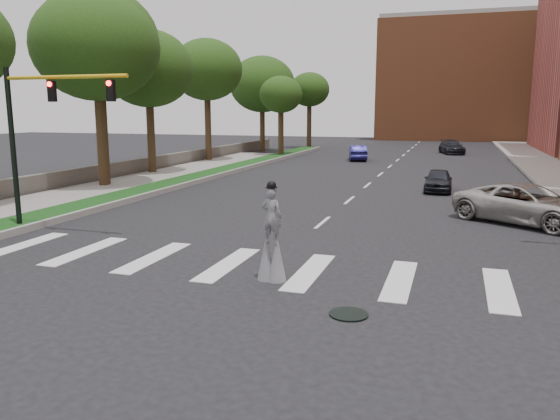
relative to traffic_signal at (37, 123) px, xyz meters
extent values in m
plane|color=black|center=(9.78, -3.00, -4.15)|extent=(160.00, 160.00, 0.00)
cube|color=#113B11|center=(-1.72, 17.00, -4.03)|extent=(2.00, 60.00, 0.25)
cube|color=gray|center=(-0.67, 17.00, -4.01)|extent=(0.20, 60.00, 0.28)
cube|color=gray|center=(-4.72, 7.00, -4.06)|extent=(4.00, 60.00, 0.18)
cube|color=#534E47|center=(-7.22, 19.00, -3.60)|extent=(0.50, 56.00, 1.10)
cylinder|color=black|center=(12.78, -5.00, -4.13)|extent=(0.90, 0.90, 0.04)
cube|color=#A05732|center=(15.78, 75.00, 4.85)|extent=(26.00, 14.00, 18.00)
cylinder|color=black|center=(-1.22, 0.00, -1.05)|extent=(0.20, 0.20, 6.20)
cylinder|color=gold|center=(1.38, 0.00, 1.65)|extent=(5.20, 0.14, 0.14)
cube|color=black|center=(0.78, 0.00, 1.15)|extent=(0.28, 0.18, 0.75)
cylinder|color=#FF0C0C|center=(0.78, -0.10, 1.40)|extent=(0.18, 0.06, 0.18)
cube|color=black|center=(3.28, 0.00, 1.15)|extent=(0.28, 0.18, 0.75)
cylinder|color=#FF0C0C|center=(3.28, -0.10, 1.40)|extent=(0.18, 0.06, 0.18)
cylinder|color=#362515|center=(10.43, -3.09, -3.64)|extent=(0.07, 0.07, 1.03)
cylinder|color=#362515|center=(10.11, -3.06, -3.64)|extent=(0.07, 0.07, 1.03)
cone|color=slate|center=(10.43, -3.09, -3.51)|extent=(0.52, 0.52, 1.28)
cone|color=slate|center=(10.11, -3.06, -3.51)|extent=(0.52, 0.52, 1.28)
imported|color=slate|center=(10.27, -3.08, -2.34)|extent=(0.60, 0.42, 1.56)
sphere|color=black|center=(10.27, -3.08, -1.51)|extent=(0.26, 0.26, 0.26)
cylinder|color=black|center=(10.27, -3.08, -1.56)|extent=(0.34, 0.34, 0.02)
cube|color=gold|center=(10.28, -2.94, -1.92)|extent=(0.22, 0.05, 0.10)
imported|color=#B1AFA7|center=(17.87, 7.32, -3.33)|extent=(6.38, 5.52, 1.63)
imported|color=black|center=(14.05, 15.72, -3.51)|extent=(1.55, 3.79, 1.29)
imported|color=navy|center=(6.26, 33.77, -3.44)|extent=(2.41, 4.51, 1.41)
imported|color=black|center=(14.48, 44.40, -3.43)|extent=(3.12, 5.27, 1.43)
cylinder|color=#362515|center=(-5.20, 11.03, -0.95)|extent=(0.56, 0.56, 6.41)
ellipsoid|color=#19350F|center=(-5.20, 11.03, 4.08)|extent=(7.31, 7.31, 6.22)
cylinder|color=#362515|center=(-6.10, 18.11, -1.20)|extent=(0.56, 0.56, 5.91)
ellipsoid|color=#19350F|center=(-6.10, 18.11, 3.35)|extent=(6.37, 6.37, 5.42)
cylinder|color=#362515|center=(-6.38, 28.30, -0.89)|extent=(0.56, 0.56, 6.53)
ellipsoid|color=#19350F|center=(-6.38, 28.30, 3.96)|extent=(6.32, 6.32, 5.37)
cylinder|color=#362515|center=(-5.69, 40.88, -1.35)|extent=(0.56, 0.56, 5.59)
ellipsoid|color=#19350F|center=(-5.69, 40.88, 3.23)|extent=(7.17, 7.17, 6.09)
cylinder|color=#362515|center=(-1.83, 35.53, -1.62)|extent=(0.56, 0.56, 5.06)
ellipsoid|color=#19350F|center=(-1.83, 35.53, 1.97)|extent=(4.25, 4.25, 3.61)
cylinder|color=#362515|center=(-2.30, 48.35, -1.23)|extent=(0.56, 0.56, 5.83)
ellipsoid|color=#19350F|center=(-2.30, 48.35, 2.89)|extent=(4.81, 4.81, 4.09)
cylinder|color=#362515|center=(-5.40, 11.51, -0.70)|extent=(0.56, 0.56, 6.90)
ellipsoid|color=#19350F|center=(-5.40, 11.51, 4.52)|extent=(7.05, 7.05, 6.00)
camera|label=1|loc=(14.92, -16.78, 0.49)|focal=35.00mm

